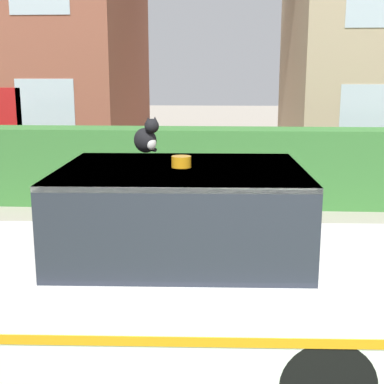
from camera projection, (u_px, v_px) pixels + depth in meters
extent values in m
cube|color=#5B5B60|center=(263.00, 295.00, 5.96)|extent=(28.00, 5.23, 0.01)
cube|color=#3D7F38|center=(185.00, 166.00, 10.03)|extent=(15.20, 0.89, 1.43)
cylinder|color=black|center=(0.00, 290.00, 5.22)|extent=(0.67, 0.22, 0.67)
cylinder|color=black|center=(292.00, 293.00, 5.14)|extent=(0.67, 0.22, 0.67)
cylinder|color=black|center=(325.00, 379.00, 3.70)|extent=(0.67, 0.22, 0.67)
cube|color=white|center=(134.00, 298.00, 4.40)|extent=(4.64, 1.82, 0.83)
cube|color=#232833|center=(181.00, 210.00, 4.23)|extent=(1.93, 1.57, 0.68)
cube|color=white|center=(181.00, 170.00, 4.16)|extent=(1.93, 1.57, 0.04)
cube|color=orange|center=(146.00, 256.00, 5.21)|extent=(4.35, 0.14, 0.07)
cube|color=orange|center=(117.00, 341.00, 3.57)|extent=(4.35, 0.14, 0.07)
cylinder|color=orange|center=(181.00, 162.00, 4.15)|extent=(0.15, 0.15, 0.09)
ellipsoid|color=black|center=(145.00, 140.00, 4.30)|extent=(0.27, 0.28, 0.20)
ellipsoid|color=white|center=(151.00, 143.00, 4.23)|extent=(0.11, 0.11, 0.11)
sphere|color=black|center=(152.00, 126.00, 4.20)|extent=(0.12, 0.12, 0.12)
cone|color=black|center=(148.00, 120.00, 4.17)|extent=(0.05, 0.05, 0.05)
cone|color=black|center=(155.00, 119.00, 4.20)|extent=(0.05, 0.05, 0.05)
cylinder|color=black|center=(149.00, 149.00, 4.43)|extent=(0.15, 0.16, 0.03)
cube|color=#93513D|center=(17.00, 55.00, 15.67)|extent=(6.85, 6.73, 5.91)
cube|color=red|center=(2.00, 132.00, 12.75)|extent=(1.00, 0.02, 2.10)
cube|color=silver|center=(45.00, 107.00, 12.56)|extent=(1.40, 0.02, 1.30)
cube|color=silver|center=(371.00, 113.00, 12.13)|extent=(1.40, 0.02, 1.30)
cube|color=#23662D|center=(370.00, 174.00, 10.36)|extent=(0.56, 0.67, 1.02)
cube|color=#184720|center=(372.00, 146.00, 10.24)|extent=(0.59, 0.71, 0.10)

